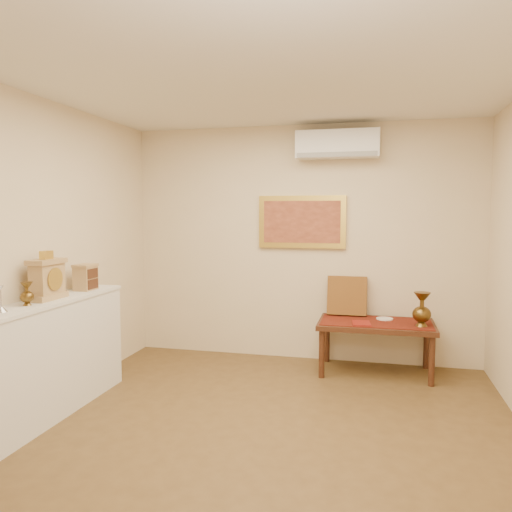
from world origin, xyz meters
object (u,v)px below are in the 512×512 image
(brass_urn_tall, at_px, (422,305))
(wooden_chest, at_px, (86,277))
(low_table, at_px, (376,328))
(display_ledge, at_px, (41,361))
(mantel_clock, at_px, (47,279))

(brass_urn_tall, height_order, wooden_chest, wooden_chest)
(brass_urn_tall, bearing_deg, low_table, 165.39)
(display_ledge, height_order, mantel_clock, mantel_clock)
(low_table, bearing_deg, wooden_chest, -155.40)
(display_ledge, xyz_separation_m, low_table, (2.67, 1.88, -0.01))
(mantel_clock, height_order, wooden_chest, mantel_clock)
(display_ledge, bearing_deg, mantel_clock, 93.05)
(wooden_chest, xyz_separation_m, low_table, (2.66, 1.22, -0.62))
(display_ledge, height_order, low_table, display_ledge)
(mantel_clock, relative_size, wooden_chest, 1.68)
(wooden_chest, height_order, low_table, wooden_chest)
(wooden_chest, bearing_deg, display_ledge, -91.28)
(brass_urn_tall, bearing_deg, wooden_chest, -160.49)
(wooden_chest, bearing_deg, low_table, 24.60)
(display_ledge, relative_size, low_table, 1.68)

